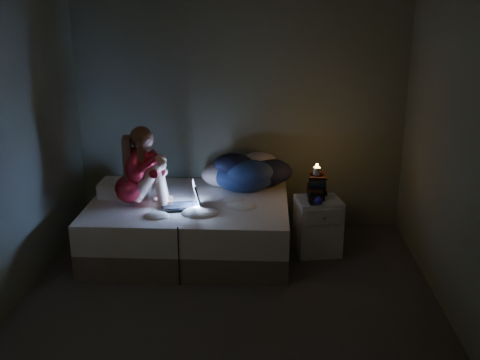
# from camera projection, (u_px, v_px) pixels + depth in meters

# --- Properties ---
(floor) EXTENTS (3.60, 3.80, 0.02)m
(floor) POSITION_uv_depth(u_px,v_px,m) (228.00, 307.00, 4.83)
(floor) COLOR #302F2D
(floor) RESTS_ON ground
(wall_back) EXTENTS (3.60, 0.02, 2.60)m
(wall_back) POSITION_uv_depth(u_px,v_px,m) (240.00, 111.00, 6.25)
(wall_back) COLOR #586148
(wall_back) RESTS_ON ground
(wall_front) EXTENTS (3.60, 0.02, 2.60)m
(wall_front) POSITION_uv_depth(u_px,v_px,m) (198.00, 270.00, 2.62)
(wall_front) COLOR #586148
(wall_front) RESTS_ON ground
(wall_left) EXTENTS (0.02, 3.80, 2.60)m
(wall_left) POSITION_uv_depth(u_px,v_px,m) (0.00, 155.00, 4.52)
(wall_left) COLOR #586148
(wall_left) RESTS_ON ground
(wall_right) EXTENTS (0.02, 3.80, 2.60)m
(wall_right) POSITION_uv_depth(u_px,v_px,m) (463.00, 161.00, 4.35)
(wall_right) COLOR #586148
(wall_right) RESTS_ON ground
(bed) EXTENTS (1.97, 1.48, 0.54)m
(bed) POSITION_uv_depth(u_px,v_px,m) (190.00, 225.00, 5.82)
(bed) COLOR silver
(bed) RESTS_ON ground
(pillow) EXTENTS (0.50, 0.35, 0.14)m
(pillow) POSITION_uv_depth(u_px,v_px,m) (125.00, 188.00, 5.89)
(pillow) COLOR silver
(pillow) RESTS_ON bed
(woman) EXTENTS (0.54, 0.39, 0.79)m
(woman) POSITION_uv_depth(u_px,v_px,m) (130.00, 166.00, 5.49)
(woman) COLOR maroon
(woman) RESTS_ON bed
(laptop) EXTENTS (0.43, 0.34, 0.27)m
(laptop) POSITION_uv_depth(u_px,v_px,m) (180.00, 195.00, 5.49)
(laptop) COLOR black
(laptop) RESTS_ON bed
(clothes_pile) EXTENTS (0.73, 0.60, 0.41)m
(clothes_pile) POSITION_uv_depth(u_px,v_px,m) (244.00, 170.00, 6.03)
(clothes_pile) COLOR #142140
(clothes_pile) RESTS_ON bed
(nightstand) EXTENTS (0.49, 0.46, 0.57)m
(nightstand) POSITION_uv_depth(u_px,v_px,m) (318.00, 226.00, 5.76)
(nightstand) COLOR silver
(nightstand) RESTS_ON ground
(book_stack) EXTENTS (0.19, 0.25, 0.23)m
(book_stack) POSITION_uv_depth(u_px,v_px,m) (316.00, 187.00, 5.69)
(book_stack) COLOR black
(book_stack) RESTS_ON nightstand
(candle) EXTENTS (0.07, 0.07, 0.08)m
(candle) POSITION_uv_depth(u_px,v_px,m) (317.00, 172.00, 5.64)
(candle) COLOR beige
(candle) RESTS_ON book_stack
(phone) EXTENTS (0.08, 0.14, 0.01)m
(phone) POSITION_uv_depth(u_px,v_px,m) (310.00, 202.00, 5.58)
(phone) COLOR black
(phone) RESTS_ON nightstand
(blue_orb) EXTENTS (0.08, 0.08, 0.08)m
(blue_orb) POSITION_uv_depth(u_px,v_px,m) (316.00, 200.00, 5.53)
(blue_orb) COLOR #1C1697
(blue_orb) RESTS_ON nightstand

